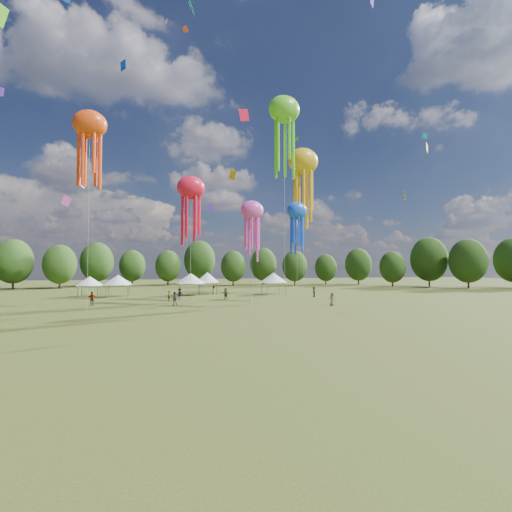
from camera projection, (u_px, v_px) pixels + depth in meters
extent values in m
plane|color=#384416|center=(370.00, 405.00, 13.31)|extent=(300.00, 300.00, 0.00)
imported|color=gray|center=(174.00, 299.00, 48.44)|extent=(0.90, 0.71, 1.81)
imported|color=gray|center=(214.00, 290.00, 68.90)|extent=(0.65, 0.86, 1.60)
imported|color=gray|center=(314.00, 292.00, 61.71)|extent=(0.73, 0.89, 1.72)
imported|color=gray|center=(180.00, 294.00, 57.37)|extent=(1.20, 0.77, 1.75)
imported|color=gray|center=(92.00, 299.00, 48.11)|extent=(1.09, 0.48, 1.84)
imported|color=gray|center=(226.00, 294.00, 57.81)|extent=(1.58, 1.50, 1.78)
imported|color=gray|center=(169.00, 296.00, 54.88)|extent=(0.53, 0.65, 1.52)
imported|color=gray|center=(332.00, 299.00, 48.31)|extent=(0.97, 0.97, 1.70)
cylinder|color=#47474C|center=(78.00, 292.00, 61.12)|extent=(0.08, 0.08, 1.87)
cylinder|color=#47474C|center=(82.00, 291.00, 64.14)|extent=(0.08, 0.08, 1.87)
cylinder|color=#47474C|center=(98.00, 292.00, 61.95)|extent=(0.08, 0.08, 1.87)
cylinder|color=#47474C|center=(100.00, 291.00, 64.96)|extent=(0.08, 0.08, 1.87)
cube|color=white|center=(90.00, 286.00, 63.08)|extent=(3.53, 3.53, 0.10)
cone|color=white|center=(90.00, 281.00, 63.10)|extent=(4.58, 4.58, 1.60)
cylinder|color=#47474C|center=(106.00, 292.00, 60.46)|extent=(0.08, 0.08, 2.01)
cylinder|color=#47474C|center=(109.00, 291.00, 63.77)|extent=(0.08, 0.08, 2.01)
cylinder|color=#47474C|center=(127.00, 292.00, 61.37)|extent=(0.08, 0.08, 2.01)
cylinder|color=#47474C|center=(129.00, 290.00, 64.68)|extent=(0.08, 0.08, 2.01)
cube|color=white|center=(118.00, 285.00, 62.61)|extent=(3.83, 3.83, 0.10)
cone|color=white|center=(118.00, 280.00, 62.64)|extent=(4.98, 4.98, 1.72)
cylinder|color=#47474C|center=(181.00, 290.00, 63.32)|extent=(0.08, 0.08, 2.13)
cylinder|color=#47474C|center=(180.00, 289.00, 66.91)|extent=(0.08, 0.08, 2.13)
cylinder|color=#47474C|center=(202.00, 290.00, 64.30)|extent=(0.08, 0.08, 2.13)
cylinder|color=#47474C|center=(200.00, 289.00, 67.89)|extent=(0.08, 0.08, 2.13)
cube|color=white|center=(191.00, 284.00, 65.64)|extent=(4.13, 4.13, 0.10)
cone|color=white|center=(191.00, 278.00, 65.67)|extent=(5.36, 5.36, 1.83)
cylinder|color=#47474C|center=(200.00, 289.00, 66.54)|extent=(0.08, 0.08, 2.21)
cylinder|color=#47474C|center=(198.00, 288.00, 69.55)|extent=(0.08, 0.08, 2.21)
cylinder|color=#47474C|center=(217.00, 289.00, 67.37)|extent=(0.08, 0.08, 2.21)
cylinder|color=#47474C|center=(214.00, 288.00, 70.38)|extent=(0.08, 0.08, 2.21)
cube|color=white|center=(207.00, 282.00, 68.50)|extent=(3.52, 3.52, 0.10)
cone|color=white|center=(207.00, 277.00, 68.53)|extent=(4.58, 4.58, 1.89)
cylinder|color=#47474C|center=(267.00, 289.00, 66.39)|extent=(0.08, 0.08, 2.18)
cylinder|color=#47474C|center=(262.00, 288.00, 69.92)|extent=(0.08, 0.08, 2.18)
cylinder|color=#47474C|center=(286.00, 289.00, 67.36)|extent=(0.08, 0.08, 2.18)
cylinder|color=#47474C|center=(279.00, 288.00, 70.89)|extent=(0.08, 0.08, 2.18)
cube|color=white|center=(273.00, 283.00, 68.68)|extent=(4.06, 4.06, 0.10)
cone|color=white|center=(273.00, 277.00, 68.71)|extent=(5.28, 5.28, 1.87)
ellipsoid|color=red|center=(191.00, 188.00, 47.35)|extent=(3.67, 2.57, 3.12)
cylinder|color=beige|center=(191.00, 247.00, 47.10)|extent=(0.03, 0.03, 15.66)
ellipsoid|color=#63E125|center=(284.00, 109.00, 50.69)|extent=(4.54, 3.18, 3.86)
cylinder|color=beige|center=(284.00, 206.00, 50.24)|extent=(0.03, 0.03, 27.47)
ellipsoid|color=blue|center=(297.00, 211.00, 52.54)|extent=(3.07, 2.15, 2.61)
cylinder|color=beige|center=(297.00, 257.00, 52.32)|extent=(0.03, 0.03, 13.44)
ellipsoid|color=#FF470F|center=(90.00, 124.00, 43.17)|extent=(3.95, 2.76, 3.36)
cylinder|color=beige|center=(88.00, 217.00, 42.81)|extent=(0.03, 0.03, 22.38)
ellipsoid|color=#E644AB|center=(252.00, 210.00, 44.61)|extent=(2.90, 2.03, 2.47)
cylinder|color=beige|center=(252.00, 259.00, 44.41)|extent=(0.03, 0.03, 12.22)
ellipsoid|color=gold|center=(303.00, 161.00, 67.69)|extent=(5.86, 4.10, 4.98)
cylinder|color=beige|center=(303.00, 228.00, 67.28)|extent=(0.03, 0.03, 25.22)
cube|color=#FF470F|center=(185.00, 29.00, 47.41)|extent=(0.83, 0.36, 0.98)
cube|color=gold|center=(233.00, 175.00, 77.50)|extent=(1.18, 2.06, 2.51)
cube|color=#63E125|center=(297.00, 138.00, 77.32)|extent=(0.59, 0.84, 1.10)
cube|color=blue|center=(123.00, 65.00, 48.41)|extent=(0.85, 0.97, 1.53)
cube|color=#1AB3DD|center=(195.00, 192.00, 52.75)|extent=(0.60, 1.08, 1.33)
cube|color=#612ECF|center=(372.00, 1.00, 48.45)|extent=(1.10, 0.78, 1.58)
cube|color=#FF470F|center=(166.00, 22.00, 64.91)|extent=(0.38, 0.76, 0.88)
cube|color=gold|center=(427.00, 148.00, 53.09)|extent=(1.17, 1.00, 1.69)
cube|color=#63E125|center=(0.00, 15.00, 35.20)|extent=(1.36, 1.79, 1.84)
cube|color=#1AB3DD|center=(191.00, 7.00, 50.54)|extent=(1.13, 1.70, 1.83)
cube|color=#E644AB|center=(82.00, 182.00, 77.15)|extent=(0.98, 2.13, 2.60)
cube|color=#612ECF|center=(0.00, 91.00, 44.13)|extent=(0.90, 0.67, 1.07)
cube|color=red|center=(244.00, 115.00, 57.57)|extent=(1.82, 0.19, 2.20)
cube|color=gold|center=(405.00, 197.00, 73.90)|extent=(1.02, 1.68, 2.18)
cube|color=blue|center=(306.00, 170.00, 83.65)|extent=(0.65, 1.78, 2.09)
cube|color=#1AB3DD|center=(425.00, 136.00, 55.43)|extent=(0.86, 0.41, 1.07)
cube|color=#E644AB|center=(66.00, 201.00, 70.46)|extent=(1.84, 0.68, 2.19)
cube|color=#612ECF|center=(210.00, 208.00, 67.94)|extent=(1.17, 0.22, 1.45)
cylinder|color=#38281C|center=(13.00, 282.00, 84.97)|extent=(0.44, 0.44, 3.41)
ellipsoid|color=#254216|center=(13.00, 261.00, 85.13)|extent=(8.53, 8.53, 10.66)
cylinder|color=#38281C|center=(60.00, 282.00, 87.19)|extent=(0.44, 0.44, 3.07)
ellipsoid|color=#254216|center=(60.00, 264.00, 87.33)|extent=(7.66, 7.66, 9.58)
cylinder|color=#38281C|center=(97.00, 280.00, 97.08)|extent=(0.44, 0.44, 3.43)
ellipsoid|color=#254216|center=(97.00, 262.00, 97.24)|extent=(8.58, 8.58, 10.73)
cylinder|color=#38281C|center=(132.00, 280.00, 104.81)|extent=(0.44, 0.44, 2.95)
ellipsoid|color=#254216|center=(132.00, 266.00, 104.95)|extent=(7.37, 7.37, 9.21)
cylinder|color=#38281C|center=(168.00, 280.00, 103.72)|extent=(0.44, 0.44, 2.89)
ellipsoid|color=#254216|center=(168.00, 266.00, 103.86)|extent=(7.23, 7.23, 9.04)
cylinder|color=#38281C|center=(200.00, 278.00, 110.55)|extent=(0.44, 0.44, 3.84)
ellipsoid|color=#254216|center=(200.00, 260.00, 110.73)|extent=(9.60, 9.60, 11.99)
cylinder|color=#38281C|center=(233.00, 281.00, 102.08)|extent=(0.44, 0.44, 2.84)
ellipsoid|color=#254216|center=(233.00, 266.00, 102.21)|extent=(7.11, 7.11, 8.89)
cylinder|color=#38281C|center=(263.00, 279.00, 107.17)|extent=(0.44, 0.44, 3.16)
ellipsoid|color=#254216|center=(263.00, 264.00, 107.32)|extent=(7.91, 7.91, 9.88)
cylinder|color=#38281C|center=(295.00, 280.00, 103.68)|extent=(0.44, 0.44, 2.88)
ellipsoid|color=#254216|center=(295.00, 266.00, 103.82)|extent=(7.21, 7.21, 9.01)
cylinder|color=#38281C|center=(326.00, 280.00, 108.43)|extent=(0.44, 0.44, 2.63)
ellipsoid|color=#254216|center=(326.00, 268.00, 108.55)|extent=(6.57, 6.57, 8.22)
cylinder|color=#38281C|center=(358.00, 279.00, 107.44)|extent=(0.44, 0.44, 3.13)
ellipsoid|color=#254216|center=(358.00, 264.00, 107.58)|extent=(7.81, 7.81, 9.77)
cylinder|color=#38281C|center=(393.00, 281.00, 96.77)|extent=(0.44, 0.44, 2.72)
ellipsoid|color=#254216|center=(392.00, 267.00, 96.90)|extent=(6.80, 6.80, 8.50)
cylinder|color=#38281C|center=(429.00, 279.00, 96.48)|extent=(0.44, 0.44, 3.81)
ellipsoid|color=#254216|center=(429.00, 259.00, 96.65)|extent=(9.52, 9.52, 11.90)
cylinder|color=#38281C|center=(468.00, 281.00, 88.63)|extent=(0.44, 0.44, 3.51)
ellipsoid|color=#254216|center=(468.00, 261.00, 88.80)|extent=(8.78, 8.78, 10.97)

